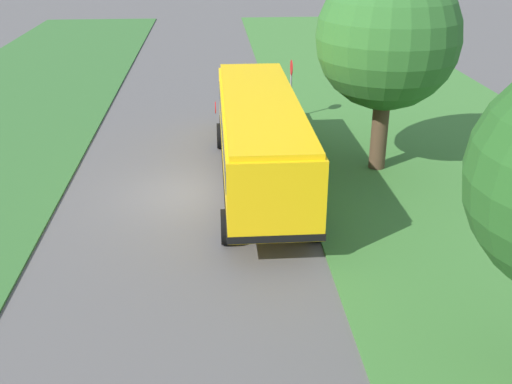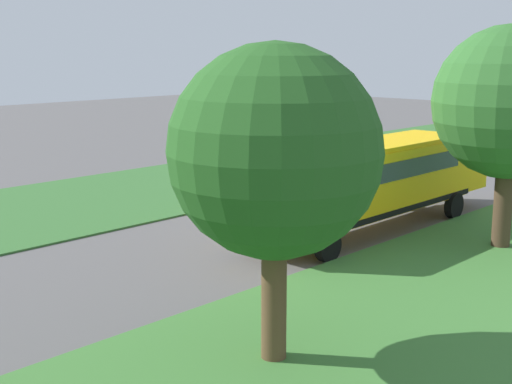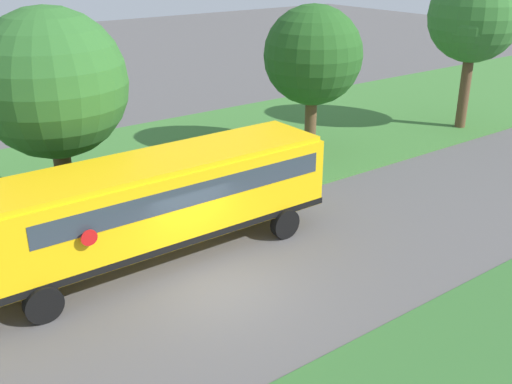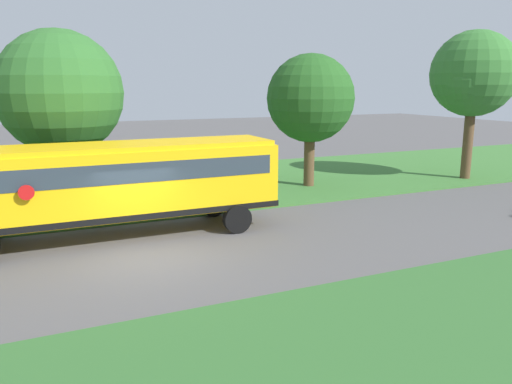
% 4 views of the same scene
% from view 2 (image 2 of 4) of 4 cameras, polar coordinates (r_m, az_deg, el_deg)
% --- Properties ---
extents(ground_plane, '(120.00, 120.00, 0.00)m').
position_cam_2_polar(ground_plane, '(26.97, 3.79, -2.38)').
color(ground_plane, '#565454').
extents(grass_far_side, '(10.00, 80.00, 0.07)m').
position_cam_2_polar(grass_far_side, '(33.28, -8.21, 0.25)').
color(grass_far_side, '#33662D').
rests_on(grass_far_side, ground).
extents(school_bus, '(2.84, 12.42, 3.16)m').
position_cam_2_polar(school_bus, '(25.44, 9.08, 1.09)').
color(school_bus, yellow).
rests_on(school_bus, ground).
extents(oak_tree_roadside_mid, '(4.31, 4.31, 6.59)m').
position_cam_2_polar(oak_tree_roadside_mid, '(14.10, 1.05, 2.93)').
color(oak_tree_roadside_mid, brown).
rests_on(oak_tree_roadside_mid, ground).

